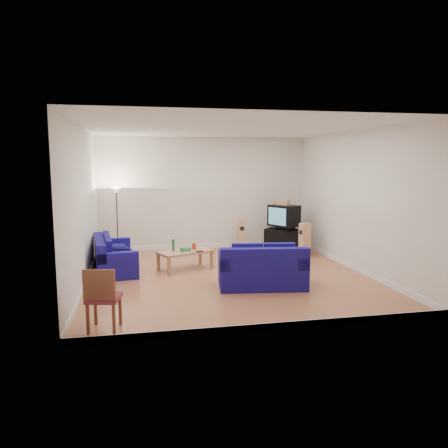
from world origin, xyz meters
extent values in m
cube|color=#974F2E|center=(0.00, 0.00, 0.00)|extent=(6.00, 6.50, 0.01)
cube|color=white|center=(0.00, 0.00, 3.20)|extent=(6.00, 6.50, 0.01)
cube|color=white|center=(0.00, 3.25, 1.60)|extent=(6.00, 0.01, 3.20)
cube|color=white|center=(0.00, -3.25, 1.60)|extent=(6.00, 0.01, 3.20)
cube|color=white|center=(-3.00, 0.00, 1.60)|extent=(0.01, 6.50, 3.20)
cube|color=white|center=(3.00, 0.00, 1.60)|extent=(0.01, 6.50, 3.20)
cube|color=white|center=(0.00, 3.24, 0.06)|extent=(6.00, 0.02, 0.12)
cube|color=white|center=(0.00, -3.24, 0.06)|extent=(6.00, 0.02, 0.12)
cube|color=white|center=(-2.99, 0.00, 0.06)|extent=(0.02, 6.50, 0.12)
cube|color=white|center=(2.99, 0.00, 0.06)|extent=(0.02, 6.50, 0.12)
cube|color=#150F5F|center=(-2.45, 0.99, 0.19)|extent=(1.07, 2.08, 0.38)
cube|color=#150F5F|center=(-2.78, 0.96, 0.58)|extent=(0.42, 2.01, 0.39)
cube|color=#150F5F|center=(-2.55, 1.89, 0.49)|extent=(0.88, 0.29, 0.22)
cube|color=#150F5F|center=(-2.35, 0.10, 0.49)|extent=(0.88, 0.29, 0.22)
cube|color=black|center=(-2.31, 1.01, 0.47)|extent=(0.40, 0.40, 0.11)
cube|color=#150F5F|center=(0.50, -0.95, 0.21)|extent=(1.83, 1.19, 0.42)
cube|color=#150F5F|center=(0.45, -1.31, 0.64)|extent=(1.73, 0.46, 0.43)
cube|color=#150F5F|center=(-0.23, -0.85, 0.54)|extent=(0.35, 0.98, 0.24)
cube|color=#150F5F|center=(1.24, -1.05, 0.54)|extent=(0.35, 0.98, 0.24)
cube|color=black|center=(0.53, -0.80, 0.52)|extent=(0.46, 0.46, 0.12)
cube|color=tan|center=(-0.85, 0.74, 0.42)|extent=(1.38, 1.06, 0.05)
cube|color=tan|center=(-1.27, 0.27, 0.20)|extent=(0.08, 0.08, 0.40)
cube|color=tan|center=(-1.47, 0.75, 0.20)|extent=(0.08, 0.08, 0.40)
cube|color=tan|center=(-0.23, 0.73, 0.20)|extent=(0.08, 0.08, 0.40)
cube|color=tan|center=(-0.44, 1.20, 0.20)|extent=(0.08, 0.08, 0.40)
cylinder|color=#197233|center=(-1.13, 0.75, 0.59)|extent=(0.09, 0.09, 0.28)
cube|color=green|center=(-0.85, 0.67, 0.50)|extent=(0.26, 0.23, 0.09)
cylinder|color=red|center=(-0.63, 0.88, 0.52)|extent=(0.13, 0.13, 0.14)
cube|color=black|center=(-0.54, 0.57, 0.46)|extent=(0.16, 0.09, 0.02)
cube|color=black|center=(2.14, 2.37, 0.31)|extent=(1.16, 1.08, 0.63)
cube|color=black|center=(2.17, 2.37, 0.67)|extent=(0.51, 0.53, 0.10)
cube|color=black|center=(2.09, 2.31, 1.02)|extent=(0.87, 0.94, 0.59)
cube|color=#396F7D|center=(1.85, 2.17, 1.02)|extent=(0.33, 0.53, 0.47)
cube|color=tan|center=(2.10, 2.42, 1.38)|extent=(0.36, 0.41, 0.14)
cube|color=tan|center=(0.96, 2.70, 0.44)|extent=(0.22, 0.27, 0.88)
cylinder|color=black|center=(0.95, 2.57, 0.65)|extent=(0.13, 0.03, 0.13)
cube|color=tan|center=(2.43, 1.58, 0.45)|extent=(0.31, 0.27, 0.89)
cylinder|color=black|center=(2.30, 1.54, 0.66)|extent=(0.05, 0.13, 0.13)
cylinder|color=black|center=(-2.45, 2.70, 0.01)|extent=(0.23, 0.23, 0.03)
cylinder|color=black|center=(-2.45, 2.70, 0.88)|extent=(0.03, 0.03, 1.70)
cone|color=white|center=(-2.45, 2.70, 1.75)|extent=(0.31, 0.31, 0.14)
cube|color=brown|center=(-2.67, -2.85, 0.23)|extent=(0.05, 0.05, 0.46)
cube|color=brown|center=(-2.60, -2.48, 0.23)|extent=(0.05, 0.05, 0.46)
cube|color=brown|center=(-2.30, -2.92, 0.23)|extent=(0.05, 0.05, 0.46)
cube|color=brown|center=(-2.23, -2.55, 0.23)|extent=(0.05, 0.05, 0.46)
cube|color=maroon|center=(-2.45, -2.70, 0.48)|extent=(0.55, 0.55, 0.06)
cube|color=brown|center=(-2.49, -2.91, 0.74)|extent=(0.46, 0.13, 0.46)
camera|label=1|loc=(-1.94, -9.19, 2.47)|focal=35.00mm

